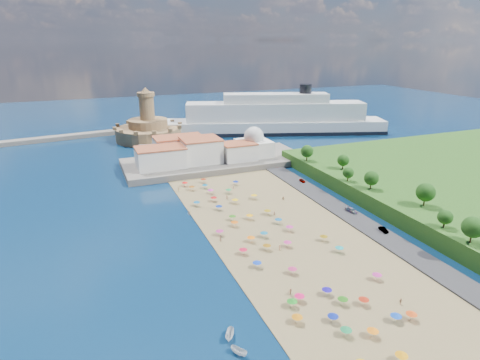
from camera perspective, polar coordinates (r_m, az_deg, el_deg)
name	(u,v)px	position (r m, az deg, el deg)	size (l,w,h in m)	color
ground	(257,227)	(134.98, 2.39, -6.68)	(700.00, 700.00, 0.00)	#071938
terrace	(216,162)	(201.53, -3.50, 2.64)	(90.00, 36.00, 3.00)	#59544C
jetty	(158,150)	(229.23, -11.54, 4.26)	(18.00, 70.00, 2.40)	#59544C
waterfront_buildings	(189,151)	(196.86, -7.21, 4.05)	(57.00, 29.00, 11.00)	silver
domed_building	(254,144)	(204.68, 1.97, 5.10)	(16.00, 16.00, 15.00)	silver
fortress	(148,129)	(256.82, -12.90, 7.02)	(40.00, 40.00, 32.40)	#A28051
cruise_ship	(275,119)	(270.41, 5.03, 8.64)	(146.34, 66.66, 32.10)	black
beach_parasols	(268,236)	(124.57, 3.99, -7.95)	(32.18, 115.52, 2.20)	gray
beachgoers	(247,219)	(137.87, 0.98, -5.55)	(38.94, 93.58, 1.87)	tan
moored_boats	(234,342)	(88.15, -0.90, -22.06)	(3.53, 9.35, 1.65)	white
parked_cars	(345,206)	(152.38, 14.71, -3.63)	(2.82, 55.32, 1.44)	gray
hillside_trees	(392,186)	(150.99, 20.80, -0.86)	(14.93, 109.90, 8.06)	#382314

